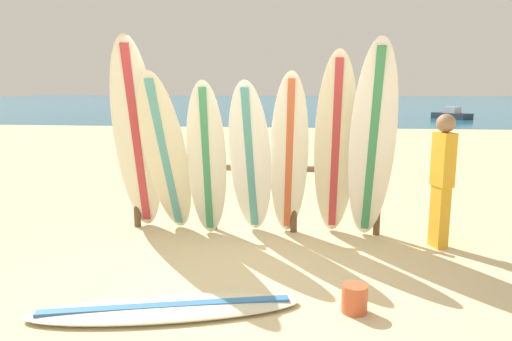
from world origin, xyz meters
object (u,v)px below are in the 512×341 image
object	(u,v)px
surfboard_leaning_right	(335,148)
surfboard_leaning_far_right	(372,146)
surfboard_leaning_left	(166,156)
surfboard_leaning_far_left	(137,139)
surfboard_leaning_center_left	(207,161)
small_boat_offshore	(452,115)
surfboard_lying_on_sand	(166,309)
surfboard_leaning_center	(250,161)
sand_bucket	(355,299)
beachgoer_standing	(442,175)
surfboard_rack	(253,184)
surfboard_leaning_center_right	(289,156)

from	to	relation	value
surfboard_leaning_right	surfboard_leaning_far_right	bearing A→B (deg)	-24.25
surfboard_leaning_left	surfboard_leaning_far_left	bearing A→B (deg)	171.57
surfboard_leaning_center_left	small_boat_offshore	xyz separation A→B (m)	(9.79, 24.29, -0.75)
surfboard_lying_on_sand	surfboard_leaning_far_left	bearing A→B (deg)	115.38
surfboard_leaning_center	sand_bucket	distance (m)	2.42
surfboard_leaning_center	surfboard_leaning_far_right	world-z (taller)	surfboard_leaning_far_right
surfboard_leaning_left	surfboard_leaning_far_right	distance (m)	2.54
surfboard_leaning_far_left	surfboard_leaning_right	distance (m)	2.51
beachgoer_standing	small_boat_offshore	xyz separation A→B (m)	(6.93, 24.30, -0.63)
surfboard_rack	surfboard_leaning_center	world-z (taller)	surfboard_leaning_center
surfboard_rack	beachgoer_standing	size ratio (longest dim) A/B	2.08
surfboard_leaning_left	small_boat_offshore	bearing A→B (deg)	67.04
surfboard_leaning_left	small_boat_offshore	world-z (taller)	surfboard_leaning_left
surfboard_leaning_center_right	surfboard_leaning_right	bearing A→B (deg)	-0.11
surfboard_leaning_center	surfboard_leaning_center_right	xyz separation A→B (m)	(0.48, 0.06, 0.05)
surfboard_leaning_left	beachgoer_standing	bearing A→B (deg)	0.44
beachgoer_standing	surfboard_leaning_far_left	bearing A→B (deg)	179.51
sand_bucket	surfboard_rack	bearing A→B (deg)	117.23
surfboard_leaning_center_right	sand_bucket	bearing A→B (deg)	-71.36
surfboard_leaning_center	sand_bucket	size ratio (longest dim) A/B	8.19
surfboard_leaning_center_left	sand_bucket	xyz separation A→B (m)	(1.70, -1.85, -0.89)
surfboard_leaning_far_right	beachgoer_standing	distance (m)	0.91
surfboard_leaning_center_right	surfboard_leaning_right	size ratio (longest dim) A/B	0.90
surfboard_rack	surfboard_leaning_center_right	size ratio (longest dim) A/B	1.58
small_boat_offshore	surfboard_leaning_center_left	bearing A→B (deg)	-111.95
surfboard_leaning_center_right	surfboard_lying_on_sand	bearing A→B (deg)	-113.40
surfboard_leaning_center	surfboard_lying_on_sand	size ratio (longest dim) A/B	0.84
surfboard_leaning_center_right	surfboard_leaning_far_right	xyz separation A→B (m)	(0.99, -0.19, 0.17)
surfboard_leaning_left	surfboard_lying_on_sand	size ratio (longest dim) A/B	0.88
surfboard_leaning_far_right	surfboard_lying_on_sand	xyz separation A→B (m)	(-1.94, -2.00, -1.20)
surfboard_rack	surfboard_leaning_right	size ratio (longest dim) A/B	1.42
surfboard_leaning_far_left	small_boat_offshore	world-z (taller)	surfboard_leaning_far_left
surfboard_leaning_far_left	small_boat_offshore	bearing A→B (deg)	66.22
surfboard_leaning_center_left	surfboard_leaning_center_right	xyz separation A→B (m)	(1.03, 0.14, 0.05)
surfboard_leaning_center	surfboard_leaning_right	bearing A→B (deg)	3.02
surfboard_leaning_right	beachgoer_standing	distance (m)	1.30
surfboard_rack	surfboard_leaning_far_right	distance (m)	1.65
surfboard_leaning_right	small_boat_offshore	xyz separation A→B (m)	(8.19, 24.15, -0.93)
surfboard_rack	surfboard_leaning_far_right	bearing A→B (deg)	-16.67
surfboard_leaning_center_right	beachgoer_standing	xyz separation A→B (m)	(1.83, -0.15, -0.17)
surfboard_leaning_center_right	surfboard_leaning_far_right	distance (m)	1.03
surfboard_leaning_far_left	surfboard_leaning_center_left	bearing A→B (deg)	-1.33
surfboard_leaning_center_left	surfboard_lying_on_sand	distance (m)	2.27
surfboard_rack	surfboard_leaning_far_left	bearing A→B (deg)	-165.65
surfboard_rack	surfboard_leaning_far_left	xyz separation A→B (m)	(-1.45, -0.37, 0.62)
surfboard_leaning_left	surfboard_leaning_far_right	world-z (taller)	surfboard_leaning_far_right
surfboard_leaning_left	surfboard_leaning_center_left	size ratio (longest dim) A/B	1.05
surfboard_leaning_far_left	surfboard_leaning_far_right	distance (m)	2.93
surfboard_rack	small_boat_offshore	bearing A→B (deg)	68.85
surfboard_leaning_center_left	surfboard_leaning_center	size ratio (longest dim) A/B	1.00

